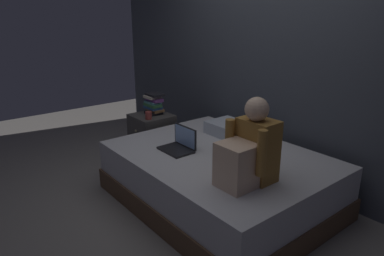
# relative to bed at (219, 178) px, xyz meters

# --- Properties ---
(ground_plane) EXTENTS (8.00, 8.00, 0.00)m
(ground_plane) POSITION_rel_bed_xyz_m (-0.20, -0.30, -0.25)
(ground_plane) COLOR gray
(wall_back) EXTENTS (5.60, 0.10, 2.70)m
(wall_back) POSITION_rel_bed_xyz_m (-0.20, 0.90, 1.10)
(wall_back) COLOR #424751
(wall_back) RESTS_ON ground_plane
(bed) EXTENTS (2.00, 1.50, 0.50)m
(bed) POSITION_rel_bed_xyz_m (0.00, 0.00, 0.00)
(bed) COLOR brown
(bed) RESTS_ON ground_plane
(nightstand) EXTENTS (0.44, 0.46, 0.56)m
(nightstand) POSITION_rel_bed_xyz_m (-1.30, 0.09, 0.03)
(nightstand) COLOR #474442
(nightstand) RESTS_ON ground_plane
(person_sitting) EXTENTS (0.39, 0.44, 0.66)m
(person_sitting) POSITION_rel_bed_xyz_m (0.55, -0.21, 0.50)
(person_sitting) COLOR olive
(person_sitting) RESTS_ON bed
(laptop) EXTENTS (0.32, 0.23, 0.22)m
(laptop) POSITION_rel_bed_xyz_m (-0.30, -0.23, 0.31)
(laptop) COLOR black
(laptop) RESTS_ON bed
(pillow) EXTENTS (0.56, 0.36, 0.13)m
(pillow) POSITION_rel_bed_xyz_m (-0.26, 0.45, 0.32)
(pillow) COLOR silver
(pillow) RESTS_ON bed
(book_stack) EXTENTS (0.23, 0.18, 0.25)m
(book_stack) POSITION_rel_bed_xyz_m (-1.32, 0.15, 0.44)
(book_stack) COLOR black
(book_stack) RESTS_ON nightstand
(mug) EXTENTS (0.08, 0.08, 0.09)m
(mug) POSITION_rel_bed_xyz_m (-1.17, -0.03, 0.36)
(mug) COLOR #933833
(mug) RESTS_ON nightstand
(clothes_pile) EXTENTS (0.30, 0.25, 0.11)m
(clothes_pile) POSITION_rel_bed_xyz_m (-0.44, 0.43, 0.31)
(clothes_pile) COLOR #3D4C8E
(clothes_pile) RESTS_ON bed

